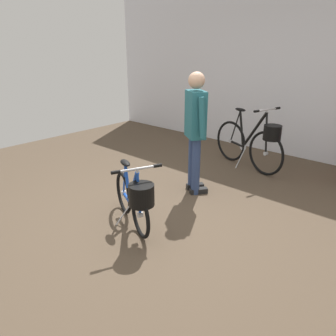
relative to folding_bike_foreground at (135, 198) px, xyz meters
The scene contains 5 objects.
ground_plane 0.51m from the folding_bike_foreground, 82.99° to the left, with size 8.34×8.34×0.00m, color brown.
back_wall 3.80m from the folding_bike_foreground, 89.33° to the left, with size 8.34×0.10×2.91m, color silver.
folding_bike_foreground is the anchor object (origin of this frame).
display_bike_left 2.50m from the folding_bike_foreground, 88.79° to the left, with size 1.43×0.59×1.03m.
visitor_near_wall 1.32m from the folding_bike_foreground, 95.77° to the left, with size 0.44×0.38×1.60m.
Camera 1 is at (2.29, -2.42, 1.90)m, focal length 34.60 mm.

